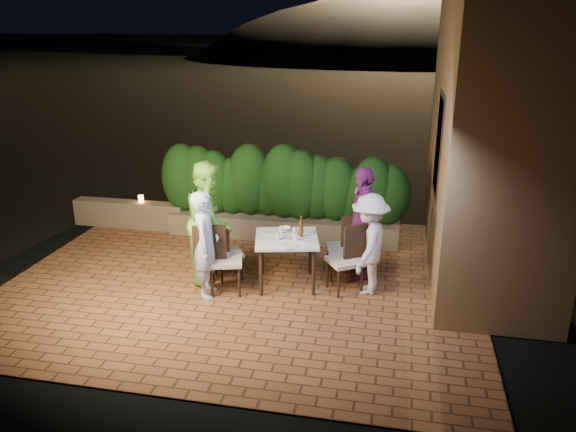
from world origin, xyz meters
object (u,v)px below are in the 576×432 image
(chair_right_back, at_px, (342,247))
(diner_purple, at_px, (362,223))
(chair_right_front, at_px, (345,259))
(beer_bottle, at_px, (301,226))
(bowl, at_px, (285,229))
(chair_left_back, at_px, (229,252))
(chair_left_front, at_px, (225,259))
(diner_green, at_px, (210,221))
(diner_white, at_px, (369,244))
(parapet_lamp, at_px, (141,199))
(dining_table, at_px, (287,261))
(diner_blue, at_px, (206,244))

(chair_right_back, distance_m, diner_purple, 0.49)
(chair_right_front, bearing_deg, beer_bottle, -44.29)
(bowl, bearing_deg, chair_right_front, -20.20)
(beer_bottle, xyz_separation_m, chair_left_back, (-1.11, -0.05, -0.49))
(beer_bottle, relative_size, bowl, 1.91)
(chair_left_front, height_order, chair_right_back, chair_left_front)
(diner_purple, bearing_deg, chair_left_front, -80.84)
(diner_green, relative_size, diner_purple, 1.05)
(chair_right_back, bearing_deg, diner_white, 119.32)
(bowl, height_order, chair_left_back, chair_left_back)
(chair_left_front, xyz_separation_m, chair_right_back, (1.59, 0.85, -0.02))
(beer_bottle, relative_size, parapet_lamp, 2.29)
(diner_green, relative_size, parapet_lamp, 13.15)
(dining_table, xyz_separation_m, chair_right_front, (0.87, -0.04, 0.12))
(dining_table, height_order, beer_bottle, beer_bottle)
(chair_right_front, xyz_separation_m, chair_right_back, (-0.09, 0.47, -0.00))
(chair_right_front, distance_m, parapet_lamp, 4.52)
(dining_table, height_order, chair_right_front, chair_right_front)
(beer_bottle, bearing_deg, chair_left_front, -153.42)
(beer_bottle, xyz_separation_m, chair_right_front, (0.67, -0.13, -0.42))
(chair_left_back, bearing_deg, chair_right_front, -36.67)
(diner_blue, distance_m, parapet_lamp, 3.28)
(dining_table, height_order, chair_left_back, chair_left_back)
(diner_white, bearing_deg, chair_right_back, -125.72)
(dining_table, relative_size, diner_blue, 0.58)
(diner_green, height_order, diner_white, diner_green)
(chair_right_front, bearing_deg, diner_white, 152.43)
(chair_left_back, height_order, diner_blue, diner_blue)
(dining_table, bearing_deg, chair_right_front, -2.45)
(dining_table, xyz_separation_m, chair_right_back, (0.78, 0.44, 0.12))
(bowl, height_order, diner_purple, diner_purple)
(diner_white, bearing_deg, dining_table, -80.37)
(beer_bottle, relative_size, diner_green, 0.17)
(beer_bottle, height_order, diner_white, diner_white)
(chair_left_front, relative_size, chair_right_front, 1.04)
(diner_green, height_order, parapet_lamp, diner_green)
(diner_white, bearing_deg, chair_right_front, -74.44)
(chair_left_front, bearing_deg, beer_bottle, 11.01)
(diner_blue, bearing_deg, chair_right_back, -70.41)
(beer_bottle, xyz_separation_m, chair_left_front, (-1.01, -0.51, -0.40))
(dining_table, distance_m, chair_left_back, 0.92)
(diner_blue, bearing_deg, chair_left_back, -21.27)
(beer_bottle, height_order, chair_right_front, beer_bottle)
(dining_table, relative_size, bowl, 5.42)
(diner_purple, bearing_deg, diner_blue, -80.03)
(chair_right_back, bearing_deg, diner_purple, -179.74)
(diner_purple, bearing_deg, parapet_lamp, -124.88)
(dining_table, distance_m, chair_right_front, 0.88)
(chair_right_back, bearing_deg, chair_left_front, 12.99)
(chair_right_front, height_order, diner_purple, diner_purple)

